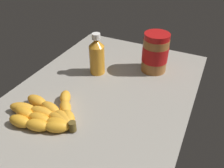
{
  "coord_description": "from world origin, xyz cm",
  "views": [
    {
      "loc": [
        -51.81,
        -29.27,
        46.59
      ],
      "look_at": [
        2.74,
        -2.91,
        3.5
      ],
      "focal_mm": 36.49,
      "sensor_mm": 36.0,
      "label": 1
    }
  ],
  "objects": [
    {
      "name": "honey_bottle",
      "position": [
        11.83,
        7.59,
        7.13
      ],
      "size": [
        5.59,
        5.59,
        15.63
      ],
      "color": "orange",
      "rests_on": "ground_plane"
    },
    {
      "name": "ground_plane",
      "position": [
        0.0,
        0.0,
        -1.69
      ],
      "size": [
        84.67,
        57.14,
        3.39
      ],
      "primitive_type": "cube",
      "color": "gray"
    },
    {
      "name": "banana_bunch",
      "position": [
        -16.69,
        8.52,
        1.7
      ],
      "size": [
        19.57,
        22.95,
        3.48
      ],
      "color": "gold",
      "rests_on": "ground_plane"
    },
    {
      "name": "peanut_butter_jar",
      "position": [
        22.78,
        -10.94,
        7.3
      ],
      "size": [
        9.62,
        9.62,
        14.86
      ],
      "color": "#9E602D",
      "rests_on": "ground_plane"
    }
  ]
}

